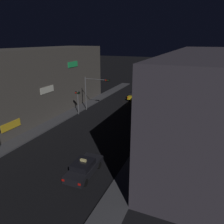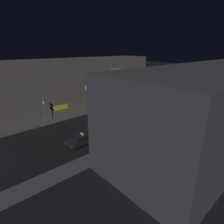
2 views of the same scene
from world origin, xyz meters
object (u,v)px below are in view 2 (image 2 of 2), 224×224
Objects in this scene: taxi at (83,139)px; far_car at (168,99)px; traffic_light_overhead at (128,89)px; traffic_light_left_kerb at (114,95)px; sign_pole_left at (44,108)px; street_lamp_near_block at (117,110)px.

taxi is 26.87m from far_car.
traffic_light_overhead is at bearing -110.58° from far_car.
far_car is at bearing 69.42° from traffic_light_overhead.
traffic_light_left_kerb is 14.97m from sign_pole_left.
far_car is (-3.71, 26.62, -0.00)m from taxi.
traffic_light_overhead is 1.21× the size of sign_pole_left.
traffic_light_left_kerb is 0.50× the size of street_lamp_near_block.
sign_pole_left is (-6.18, -27.61, 2.25)m from far_car.
far_car is 13.94m from traffic_light_left_kerb.
taxi is 0.59× the size of street_lamp_near_block.
taxi is 0.96× the size of sign_pole_left.
traffic_light_overhead is (-7.50, 16.50, 3.36)m from taxi.
traffic_light_left_kerb reaches higher than taxi.
street_lamp_near_block is (7.33, -23.64, 4.38)m from far_car.
street_lamp_near_block is (11.12, -13.53, 1.02)m from traffic_light_overhead.
taxi is 1.17× the size of traffic_light_left_kerb.
traffic_light_overhead is at bearing 114.45° from taxi.
taxi is 0.99× the size of far_car.
traffic_light_overhead reaches higher than far_car.
taxi reaches higher than far_car.
taxi is at bearing -65.55° from traffic_light_overhead.
sign_pole_left is (-9.88, -0.99, 2.24)m from taxi.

